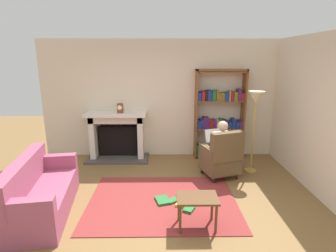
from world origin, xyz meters
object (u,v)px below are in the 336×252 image
at_px(fireplace, 118,134).
at_px(seated_reader, 219,146).
at_px(mantel_clock, 120,108).
at_px(floor_lamp, 256,104).
at_px(armchair_reading, 222,157).
at_px(sofa_floral, 40,193).
at_px(bookshelf, 219,118).
at_px(side_table, 197,202).

height_order(fireplace, seated_reader, seated_reader).
bearing_deg(mantel_clock, floor_lamp, -14.46).
distance_m(armchair_reading, sofa_floral, 3.20).
distance_m(mantel_clock, floor_lamp, 2.86).
distance_m(seated_reader, floor_lamp, 1.08).
distance_m(fireplace, bookshelf, 2.37).
height_order(fireplace, sofa_floral, fireplace).
distance_m(bookshelf, armchair_reading, 1.26).
bearing_deg(side_table, seated_reader, 69.65).
height_order(bookshelf, sofa_floral, bookshelf).
bearing_deg(side_table, mantel_clock, 118.95).
bearing_deg(bookshelf, mantel_clock, -176.53).
bearing_deg(floor_lamp, mantel_clock, 165.54).
height_order(mantel_clock, floor_lamp, floor_lamp).
distance_m(mantel_clock, armchair_reading, 2.44).
distance_m(fireplace, floor_lamp, 3.09).
distance_m(seated_reader, sofa_floral, 3.22).
distance_m(sofa_floral, side_table, 2.34).
height_order(seated_reader, side_table, seated_reader).
bearing_deg(floor_lamp, fireplace, 164.18).
xyz_separation_m(sofa_floral, side_table, (2.31, -0.39, 0.07)).
relative_size(bookshelf, sofa_floral, 1.15).
bearing_deg(mantel_clock, bookshelf, 3.47).
xyz_separation_m(armchair_reading, seated_reader, (-0.04, 0.11, 0.20)).
xyz_separation_m(fireplace, sofa_floral, (-0.78, -2.29, -0.26)).
bearing_deg(mantel_clock, sofa_floral, -111.94).
xyz_separation_m(mantel_clock, seated_reader, (2.05, -0.89, -0.59)).
bearing_deg(sofa_floral, floor_lamp, -76.49).
bearing_deg(floor_lamp, side_table, -125.78).
bearing_deg(armchair_reading, bookshelf, -116.24).
distance_m(armchair_reading, side_table, 1.71).
bearing_deg(armchair_reading, side_table, 48.48).
distance_m(mantel_clock, sofa_floral, 2.52).
bearing_deg(bookshelf, seated_reader, -100.41).
distance_m(sofa_floral, floor_lamp, 4.08).
height_order(sofa_floral, side_table, sofa_floral).
height_order(armchair_reading, seated_reader, seated_reader).
height_order(fireplace, mantel_clock, mantel_clock).
relative_size(fireplace, mantel_clock, 6.60).
relative_size(mantel_clock, sofa_floral, 0.12).
bearing_deg(sofa_floral, side_table, -108.04).
bearing_deg(floor_lamp, bookshelf, 121.93).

